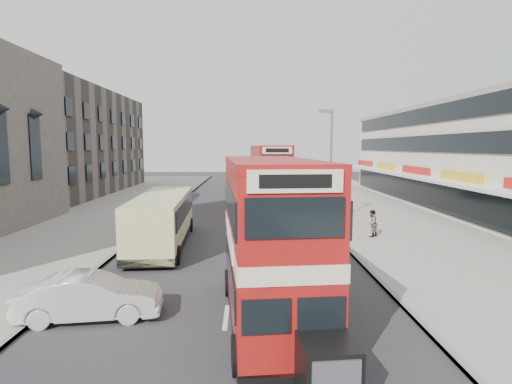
% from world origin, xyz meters
% --- Properties ---
extents(ground, '(160.00, 160.00, 0.00)m').
position_xyz_m(ground, '(0.00, 0.00, 0.00)').
color(ground, '#28282B').
rests_on(ground, ground).
extents(road_surface, '(12.00, 90.00, 0.01)m').
position_xyz_m(road_surface, '(0.00, 20.00, 0.01)').
color(road_surface, '#28282B').
rests_on(road_surface, ground).
extents(pavement_right, '(12.00, 90.00, 0.15)m').
position_xyz_m(pavement_right, '(12.00, 20.00, 0.07)').
color(pavement_right, gray).
rests_on(pavement_right, ground).
extents(pavement_left, '(12.00, 90.00, 0.15)m').
position_xyz_m(pavement_left, '(-12.00, 20.00, 0.07)').
color(pavement_left, gray).
rests_on(pavement_left, ground).
extents(kerb_left, '(0.20, 90.00, 0.16)m').
position_xyz_m(kerb_left, '(-6.10, 20.00, 0.07)').
color(kerb_left, gray).
rests_on(kerb_left, ground).
extents(kerb_right, '(0.20, 90.00, 0.16)m').
position_xyz_m(kerb_right, '(6.10, 20.00, 0.07)').
color(kerb_right, gray).
rests_on(kerb_right, ground).
extents(brick_terrace, '(14.00, 28.00, 12.00)m').
position_xyz_m(brick_terrace, '(-22.00, 38.00, 6.00)').
color(brick_terrace, '#66594C').
rests_on(brick_terrace, ground).
extents(commercial_row, '(9.90, 46.20, 9.30)m').
position_xyz_m(commercial_row, '(19.95, 22.00, 4.70)').
color(commercial_row, beige).
rests_on(commercial_row, ground).
extents(street_lamp, '(1.00, 0.20, 8.12)m').
position_xyz_m(street_lamp, '(6.52, 18.00, 4.78)').
color(street_lamp, slate).
rests_on(street_lamp, ground).
extents(bus_main, '(3.19, 9.14, 5.00)m').
position_xyz_m(bus_main, '(1.41, 1.57, 2.63)').
color(bus_main, black).
rests_on(bus_main, ground).
extents(bus_second, '(3.42, 9.97, 5.46)m').
position_xyz_m(bus_second, '(2.70, 24.94, 2.87)').
color(bus_second, black).
rests_on(bus_second, ground).
extents(coach, '(3.09, 10.16, 2.66)m').
position_xyz_m(coach, '(-4.05, 11.90, 1.57)').
color(coach, black).
rests_on(coach, ground).
extents(car_left_front, '(4.63, 2.12, 1.47)m').
position_xyz_m(car_left_front, '(-4.36, 2.00, 0.74)').
color(car_left_front, silver).
rests_on(car_left_front, ground).
extents(car_right_a, '(4.98, 2.09, 1.44)m').
position_xyz_m(car_right_a, '(4.77, 17.48, 0.72)').
color(car_right_a, maroon).
rests_on(car_right_a, ground).
extents(car_right_b, '(4.05, 2.06, 1.10)m').
position_xyz_m(car_right_b, '(4.83, 22.75, 0.55)').
color(car_right_b, '#D75515').
rests_on(car_right_b, ground).
extents(car_right_c, '(4.16, 1.88, 1.38)m').
position_xyz_m(car_right_c, '(5.19, 32.54, 0.69)').
color(car_right_c, '#5278A5').
rests_on(car_right_c, ground).
extents(pedestrian_near, '(0.73, 0.71, 1.65)m').
position_xyz_m(pedestrian_near, '(8.18, 13.30, 0.97)').
color(pedestrian_near, gray).
rests_on(pedestrian_near, pavement_right).
extents(pedestrian_far, '(0.97, 0.56, 1.56)m').
position_xyz_m(pedestrian_far, '(8.24, 31.15, 0.93)').
color(pedestrian_far, gray).
rests_on(pedestrian_far, pavement_right).
extents(cyclist, '(0.75, 1.90, 1.90)m').
position_xyz_m(cyclist, '(3.69, 22.52, 0.63)').
color(cyclist, gray).
rests_on(cyclist, ground).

